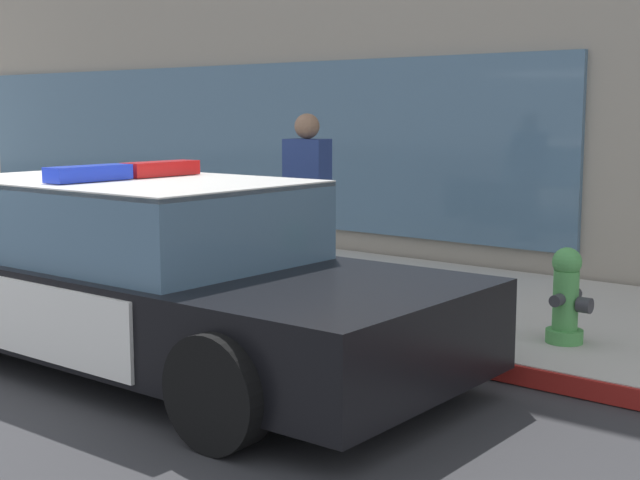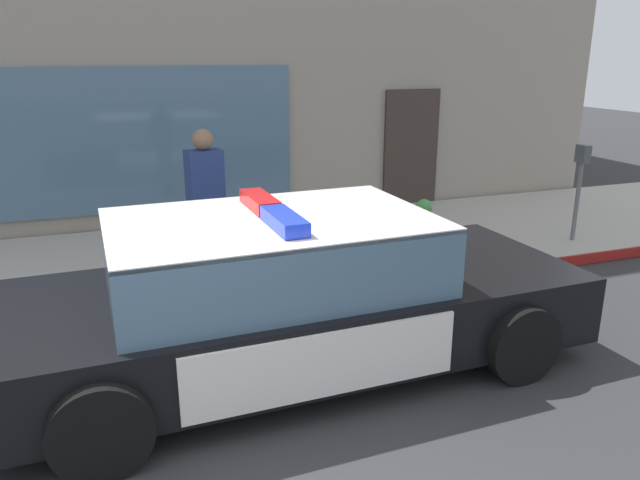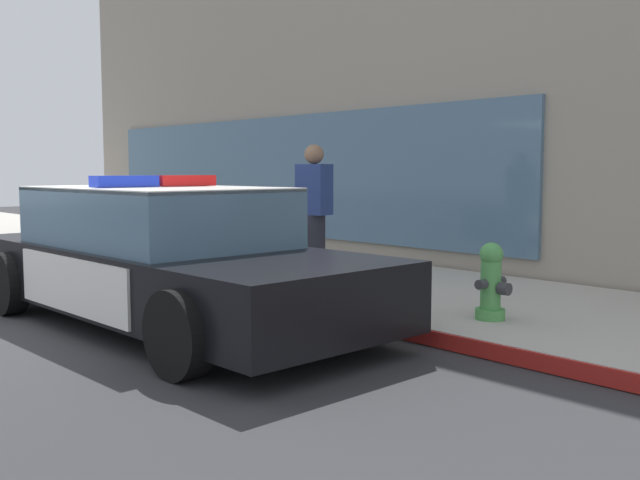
# 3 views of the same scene
# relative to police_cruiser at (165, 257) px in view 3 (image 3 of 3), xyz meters

# --- Properties ---
(ground) EXTENTS (48.00, 48.00, 0.00)m
(ground) POSITION_rel_police_cruiser_xyz_m (-1.30, -1.04, -0.68)
(ground) COLOR #303033
(sidewalk) EXTENTS (48.00, 3.30, 0.15)m
(sidewalk) POSITION_rel_police_cruiser_xyz_m (-1.30, 2.92, -0.61)
(sidewalk) COLOR #B2ADA3
(sidewalk) RESTS_ON ground
(curb_red_paint) EXTENTS (28.80, 0.04, 0.14)m
(curb_red_paint) POSITION_rel_police_cruiser_xyz_m (-1.30, 1.26, -0.61)
(curb_red_paint) COLOR maroon
(curb_red_paint) RESTS_ON ground
(storefront_building) EXTENTS (18.24, 11.92, 9.48)m
(storefront_building) POSITION_rel_police_cruiser_xyz_m (-1.87, 10.54, 4.06)
(storefront_building) COLOR gray
(storefront_building) RESTS_ON ground
(police_cruiser) EXTENTS (5.11, 2.22, 1.49)m
(police_cruiser) POSITION_rel_police_cruiser_xyz_m (0.00, 0.00, 0.00)
(police_cruiser) COLOR black
(police_cruiser) RESTS_ON ground
(fire_hydrant) EXTENTS (0.34, 0.39, 0.73)m
(fire_hydrant) POSITION_rel_police_cruiser_xyz_m (2.45, 2.03, -0.18)
(fire_hydrant) COLOR #4C994C
(fire_hydrant) RESTS_ON sidewalk
(pedestrian_on_sidewalk) EXTENTS (0.44, 0.33, 1.71)m
(pedestrian_on_sidewalk) POSITION_rel_police_cruiser_xyz_m (-0.31, 2.27, 0.33)
(pedestrian_on_sidewalk) COLOR #23232D
(pedestrian_on_sidewalk) RESTS_ON sidewalk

